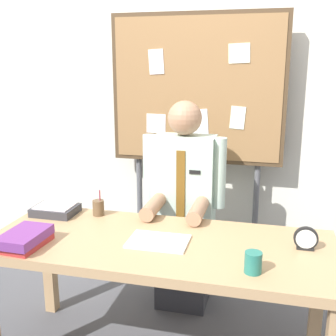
% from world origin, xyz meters
% --- Properties ---
extents(back_wall, '(6.40, 0.08, 2.70)m').
position_xyz_m(back_wall, '(0.00, 1.25, 1.35)').
color(back_wall, silver).
rests_on(back_wall, ground_plane).
extents(desk, '(1.82, 0.74, 0.74)m').
position_xyz_m(desk, '(0.00, 0.00, 0.65)').
color(desk, tan).
rests_on(desk, ground_plane).
extents(person, '(0.55, 0.56, 1.42)m').
position_xyz_m(person, '(0.00, 0.62, 0.66)').
color(person, '#2D2D33').
rests_on(person, ground_plane).
extents(bulletin_board, '(1.27, 0.09, 2.00)m').
position_xyz_m(bulletin_board, '(-0.00, 1.04, 1.43)').
color(bulletin_board, '#4C3823').
rests_on(bulletin_board, ground_plane).
extents(book_stack, '(0.20, 0.28, 0.08)m').
position_xyz_m(book_stack, '(-0.65, -0.23, 0.78)').
color(book_stack, '#B22D2D').
rests_on(book_stack, desk).
extents(open_notebook, '(0.31, 0.23, 0.01)m').
position_xyz_m(open_notebook, '(-0.00, -0.02, 0.74)').
color(open_notebook, white).
rests_on(open_notebook, desk).
extents(desk_clock, '(0.12, 0.04, 0.12)m').
position_xyz_m(desk_clock, '(0.74, 0.08, 0.79)').
color(desk_clock, black).
rests_on(desk_clock, desk).
extents(coffee_mug, '(0.08, 0.08, 0.10)m').
position_xyz_m(coffee_mug, '(0.49, -0.23, 0.79)').
color(coffee_mug, '#267266').
rests_on(coffee_mug, desk).
extents(pen_holder, '(0.07, 0.07, 0.16)m').
position_xyz_m(pen_holder, '(-0.46, 0.28, 0.79)').
color(pen_holder, brown).
rests_on(pen_holder, desk).
extents(paper_tray, '(0.26, 0.20, 0.06)m').
position_xyz_m(paper_tray, '(-0.73, 0.23, 0.77)').
color(paper_tray, '#333338').
rests_on(paper_tray, desk).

